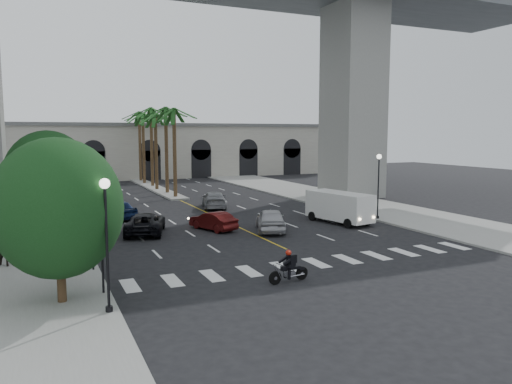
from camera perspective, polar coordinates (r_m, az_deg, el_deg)
name	(u,v)px	position (r m, az deg, el deg)	size (l,w,h in m)	color
ground	(303,257)	(28.87, 5.36, -7.37)	(140.00, 140.00, 0.00)	black
sidewalk_left	(19,230)	(40.00, -25.41, -3.91)	(8.00, 100.00, 0.15)	gray
sidewalk_right	(362,205)	(49.26, 12.05, -1.49)	(8.00, 100.00, 0.15)	gray
median	(155,188)	(64.25, -11.47, 0.46)	(2.00, 24.00, 0.20)	gray
pier_building	(130,151)	(80.60, -14.19, 4.62)	(71.00, 10.50, 8.50)	beige
bridge	(223,12)	(50.77, -3.78, 19.83)	(75.00, 13.00, 26.00)	gray
palm_a	(174,113)	(54.19, -9.36, 8.88)	(3.20, 3.20, 10.30)	#47331E
palm_b	(166,112)	(58.10, -10.29, 8.98)	(3.20, 3.20, 10.60)	#47331E
palm_c	(155,117)	(61.91, -11.44, 8.39)	(3.20, 3.20, 10.10)	#47331E
palm_d	(151,112)	(65.91, -11.93, 8.91)	(3.20, 3.20, 10.90)	#47331E
palm_e	(143,117)	(69.76, -12.82, 8.39)	(3.20, 3.20, 10.40)	#47331E
palm_f	(139,116)	(73.75, -13.21, 8.50)	(3.20, 3.20, 10.70)	#47331E
street_tree_near	(58,208)	(21.60, -21.69, -1.75)	(5.20, 5.20, 6.89)	#382616
street_tree_mid	(49,177)	(34.50, -22.63, 1.55)	(5.44, 5.44, 7.21)	#382616
street_tree_far	(45,170)	(46.48, -23.00, 2.37)	(5.04, 5.04, 6.68)	#382616
lamp_post_left_near	(106,234)	(19.89, -16.72, -4.60)	(0.40, 0.40, 5.35)	black
lamp_post_left_far	(70,183)	(40.62, -20.53, 0.96)	(0.40, 0.40, 5.35)	black
lamp_post_right	(378,181)	(41.19, 13.82, 1.27)	(0.40, 0.40, 5.35)	black
traffic_signal_near	(102,239)	(22.47, -17.23, -5.17)	(0.25, 0.18, 3.65)	black
traffic_signal_far	(92,224)	(26.38, -18.27, -3.46)	(0.25, 0.18, 3.65)	black
motorcycle_rider	(290,267)	(23.93, 3.89, -8.59)	(2.18, 0.60, 1.57)	black
car_a	(271,220)	(35.88, 1.69, -3.19)	(1.96, 4.88, 1.66)	#AAAAAE
car_b	(213,221)	(36.47, -4.93, -3.30)	(1.42, 4.07, 1.34)	#501010
car_c	(145,223)	(35.83, -12.53, -3.51)	(2.45, 5.32, 1.48)	black
car_d	(214,200)	(47.01, -4.81, -0.90)	(2.17, 5.33, 1.55)	slate
car_e	(115,209)	(42.43, -15.84, -1.92)	(1.92, 4.76, 1.62)	#0D1C40
cargo_van	(340,206)	(39.50, 9.55, -1.60)	(3.15, 5.97, 2.42)	white
pedestrian_b	(3,248)	(29.09, -26.97, -5.68)	(0.96, 0.75, 1.98)	black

